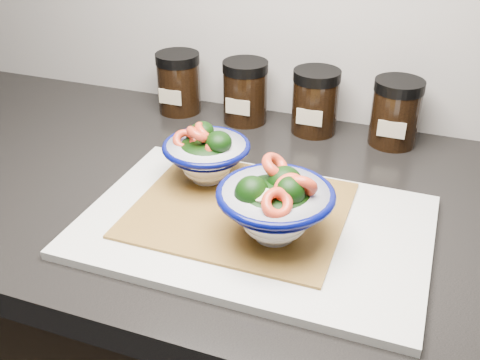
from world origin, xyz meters
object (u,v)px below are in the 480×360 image
(bowl_left, at_px, (206,155))
(spice_jar_b, at_px, (245,92))
(spice_jar_d, at_px, (396,112))
(bowl_right, at_px, (275,205))
(cutting_board, at_px, (254,226))
(spice_jar_c, at_px, (315,101))
(spice_jar_a, at_px, (179,83))

(bowl_left, relative_size, spice_jar_b, 1.13)
(bowl_left, xyz_separation_m, spice_jar_d, (0.24, 0.25, 0.00))
(bowl_left, distance_m, bowl_right, 0.17)
(cutting_board, relative_size, spice_jar_c, 3.98)
(bowl_left, relative_size, spice_jar_c, 1.13)
(bowl_right, distance_m, spice_jar_b, 0.38)
(bowl_right, bearing_deg, bowl_left, 143.03)
(spice_jar_a, bearing_deg, spice_jar_c, 0.00)
(bowl_left, bearing_deg, spice_jar_b, 96.74)
(bowl_left, xyz_separation_m, spice_jar_a, (-0.16, 0.25, 0.00))
(cutting_board, distance_m, spice_jar_c, 0.33)
(spice_jar_a, bearing_deg, bowl_left, -56.60)
(bowl_left, bearing_deg, spice_jar_c, 67.72)
(spice_jar_a, height_order, spice_jar_c, same)
(cutting_board, distance_m, spice_jar_d, 0.35)
(spice_jar_b, bearing_deg, bowl_right, -64.70)
(spice_jar_b, bearing_deg, spice_jar_c, 0.00)
(bowl_left, distance_m, spice_jar_d, 0.34)
(spice_jar_b, bearing_deg, spice_jar_d, 0.00)
(cutting_board, height_order, spice_jar_a, spice_jar_a)
(spice_jar_c, bearing_deg, spice_jar_a, 180.00)
(spice_jar_b, xyz_separation_m, spice_jar_d, (0.27, 0.00, 0.00))
(spice_jar_d, bearing_deg, bowl_right, -106.45)
(cutting_board, distance_m, spice_jar_b, 0.35)
(bowl_right, bearing_deg, spice_jar_a, 130.54)
(spice_jar_a, xyz_separation_m, spice_jar_d, (0.40, 0.00, 0.00))
(spice_jar_a, distance_m, spice_jar_c, 0.26)
(bowl_left, height_order, spice_jar_d, spice_jar_d)
(cutting_board, bearing_deg, bowl_right, -35.39)
(bowl_right, bearing_deg, spice_jar_c, 95.68)
(spice_jar_c, bearing_deg, bowl_right, -84.32)
(cutting_board, height_order, spice_jar_b, spice_jar_b)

